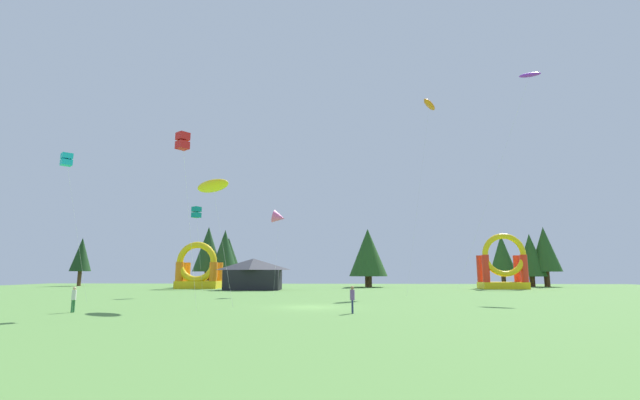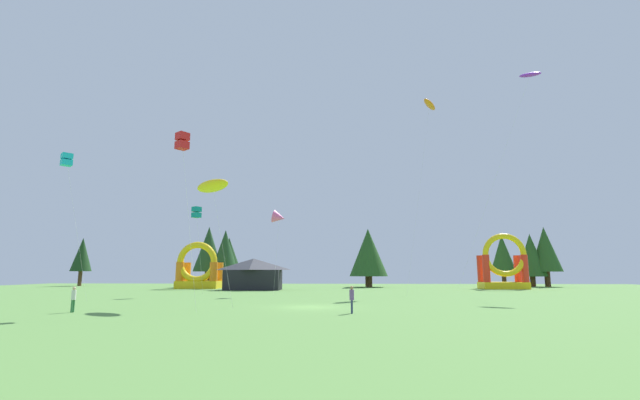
% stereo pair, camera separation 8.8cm
% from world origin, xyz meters
% --- Properties ---
extents(ground_plane, '(120.00, 120.00, 0.00)m').
position_xyz_m(ground_plane, '(0.00, 0.00, 0.00)').
color(ground_plane, '#5B8C42').
extents(kite_pink_delta, '(1.68, 2.90, 9.25)m').
position_xyz_m(kite_pink_delta, '(-4.61, 15.42, 8.40)').
color(kite_pink_delta, '#EA599E').
rests_on(kite_pink_delta, ground_plane).
extents(kite_red_box, '(2.62, 2.13, 12.27)m').
position_xyz_m(kite_red_box, '(-9.03, -2.56, 11.66)').
color(kite_red_box, red).
rests_on(kite_red_box, ground_plane).
extents(kite_teal_box, '(1.27, 1.77, 9.52)m').
position_xyz_m(kite_teal_box, '(-13.60, 14.60, 8.92)').
color(kite_teal_box, '#0C7F7A').
rests_on(kite_teal_box, ground_plane).
extents(kite_purple_parafoil, '(9.53, 8.43, 26.86)m').
position_xyz_m(kite_purple_parafoil, '(25.53, 19.34, 26.29)').
color(kite_purple_parafoil, purple).
rests_on(kite_purple_parafoil, ground_plane).
extents(kite_yellow_parafoil, '(4.04, 3.00, 9.70)m').
position_xyz_m(kite_yellow_parafoil, '(-7.68, 0.56, 9.02)').
color(kite_yellow_parafoil, yellow).
rests_on(kite_yellow_parafoil, ground_plane).
extents(kite_cyan_box, '(2.38, 2.40, 12.56)m').
position_xyz_m(kite_cyan_box, '(-21.39, 3.44, 12.02)').
color(kite_cyan_box, '#19B7CC').
rests_on(kite_cyan_box, ground_plane).
extents(kite_orange_parafoil, '(6.16, 9.46, 24.63)m').
position_xyz_m(kite_orange_parafoil, '(13.82, 22.27, 23.87)').
color(kite_orange_parafoil, orange).
rests_on(kite_orange_parafoil, ground_plane).
extents(person_far_side, '(0.32, 0.32, 1.57)m').
position_xyz_m(person_far_side, '(-14.53, -4.87, 0.94)').
color(person_far_side, '#33723F').
rests_on(person_far_side, ground_plane).
extents(person_midfield, '(0.28, 0.28, 1.64)m').
position_xyz_m(person_midfield, '(2.82, -4.72, 0.97)').
color(person_midfield, navy).
rests_on(person_midfield, ground_plane).
extents(inflatable_red_slide, '(6.47, 3.60, 8.04)m').
position_xyz_m(inflatable_red_slide, '(25.95, 33.57, 3.03)').
color(inflatable_red_slide, yellow).
rests_on(inflatable_red_slide, ground_plane).
extents(inflatable_blue_arch, '(6.27, 4.20, 6.91)m').
position_xyz_m(inflatable_blue_arch, '(-19.16, 33.15, 2.38)').
color(inflatable_blue_arch, yellow).
rests_on(inflatable_blue_arch, ground_plane).
extents(festival_tent, '(7.51, 4.21, 4.30)m').
position_xyz_m(festival_tent, '(-9.95, 28.63, 2.15)').
color(festival_tent, black).
rests_on(festival_tent, ground_plane).
extents(tree_row_0, '(3.53, 3.53, 8.48)m').
position_xyz_m(tree_row_0, '(-43.89, 43.89, 5.46)').
color(tree_row_0, '#4C331E').
rests_on(tree_row_0, ground_plane).
extents(tree_row_1, '(5.00, 5.00, 10.10)m').
position_xyz_m(tree_row_1, '(-20.42, 41.73, 6.26)').
color(tree_row_1, '#4C331E').
rests_on(tree_row_1, ground_plane).
extents(tree_row_2, '(4.52, 4.52, 8.52)m').
position_xyz_m(tree_row_2, '(-17.94, 45.86, 5.47)').
color(tree_row_2, '#4C331E').
rests_on(tree_row_2, ground_plane).
extents(tree_row_3, '(4.57, 4.57, 9.52)m').
position_xyz_m(tree_row_3, '(-17.43, 41.31, 5.89)').
color(tree_row_3, '#4C331E').
rests_on(tree_row_3, ground_plane).
extents(tree_row_4, '(6.26, 6.26, 9.53)m').
position_xyz_m(tree_row_4, '(6.71, 40.49, 5.61)').
color(tree_row_4, '#4C331E').
rests_on(tree_row_4, ground_plane).
extents(tree_row_5, '(4.07, 4.07, 8.82)m').
position_xyz_m(tree_row_5, '(30.11, 45.11, 5.65)').
color(tree_row_5, '#4C331E').
rests_on(tree_row_5, ground_plane).
extents(tree_row_6, '(4.80, 4.80, 8.87)m').
position_xyz_m(tree_row_6, '(34.37, 43.83, 5.26)').
color(tree_row_6, '#4C331E').
rests_on(tree_row_6, ground_plane).
extents(tree_row_7, '(5.01, 5.01, 10.03)m').
position_xyz_m(tree_row_7, '(36.68, 43.59, 6.21)').
color(tree_row_7, '#4C331E').
rests_on(tree_row_7, ground_plane).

